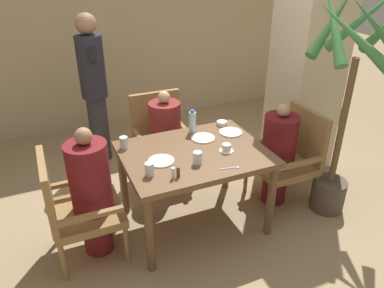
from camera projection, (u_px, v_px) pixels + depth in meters
ground_plane at (194, 221)px, 3.51m from camera, size 16.00×16.00×0.00m
wall_back at (116, 22)px, 4.93m from camera, size 8.00×0.06×2.80m
pillar_stone at (310, 48)px, 3.90m from camera, size 0.59×0.59×2.70m
dining_table at (194, 162)px, 3.21m from camera, size 1.21×0.92×0.75m
chair_left_side at (74, 206)px, 2.92m from camera, size 0.55×0.55×0.93m
diner_in_left_chair at (92, 192)px, 2.93m from camera, size 0.32×0.32×1.14m
chair_far_side at (161, 136)px, 4.00m from camera, size 0.55×0.55×0.93m
diner_in_far_chair at (165, 138)px, 3.86m from camera, size 0.32×0.32×1.04m
chair_right_side at (291, 155)px, 3.64m from camera, size 0.55×0.55×0.93m
diner_in_right_chair at (278, 154)px, 3.57m from camera, size 0.32×0.32×1.04m
standing_host at (94, 86)px, 4.14m from camera, size 0.29×0.32×1.69m
potted_palm at (348, 102)px, 3.16m from camera, size 0.88×0.87×2.07m
plate_main_left at (161, 161)px, 3.01m from camera, size 0.21×0.21×0.01m
plate_main_right at (231, 132)px, 3.48m from camera, size 0.21×0.21×0.01m
plate_dessert_center at (203, 138)px, 3.37m from camera, size 0.21×0.21×0.01m
teacup_with_saucer at (226, 148)px, 3.15m from camera, size 0.12×0.12×0.07m
bowl_small at (222, 123)px, 3.62m from camera, size 0.10×0.10×0.04m
water_bottle at (192, 122)px, 3.44m from camera, size 0.07×0.07×0.23m
glass_tall_near at (150, 169)px, 2.81m from camera, size 0.07×0.07×0.11m
glass_tall_mid at (124, 143)px, 3.19m from camera, size 0.07×0.07×0.11m
glass_tall_far at (197, 158)px, 2.96m from camera, size 0.07×0.07×0.11m
salt_shaker at (173, 173)px, 2.78m from camera, size 0.03×0.03×0.09m
pepper_shaker at (178, 172)px, 2.79m from camera, size 0.03×0.03×0.09m
fork_beside_plate at (231, 168)px, 2.92m from camera, size 0.17×0.05×0.00m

